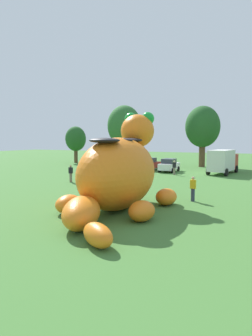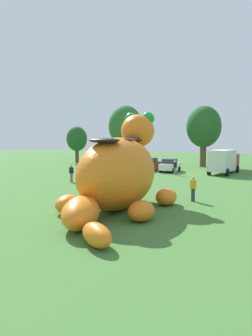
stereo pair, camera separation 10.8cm
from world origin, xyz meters
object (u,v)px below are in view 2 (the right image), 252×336
object	(u,v)px
car_black	(131,163)
car_white	(170,165)
car_yellow	(108,162)
car_red	(150,164)
box_truck	(224,161)
giant_inflatable_creature	(119,172)
spectator_mid_field	(193,189)
spectator_by_cars	(116,178)
spectator_near_inflatable	(175,168)
spectator_wandering	(71,174)

from	to	relation	value
car_black	car_white	size ratio (longest dim) A/B	1.03
car_yellow	car_red	xyz separation A→B (m)	(6.70, -0.07, 0.00)
car_black	box_truck	size ratio (longest dim) A/B	0.64
giant_inflatable_creature	spectator_mid_field	xyz separation A→B (m)	(3.53, 4.20, -1.39)
spectator_by_cars	car_black	bearing A→B (deg)	110.71
spectator_mid_field	car_yellow	bearing A→B (deg)	133.39
spectator_by_cars	spectator_near_inflatable	bearing A→B (deg)	81.70
car_white	spectator_wandering	bearing A→B (deg)	-113.24
giant_inflatable_creature	box_truck	distance (m)	22.47
giant_inflatable_creature	car_black	distance (m)	24.32
car_white	spectator_wandering	size ratio (longest dim) A/B	2.41
car_red	box_truck	size ratio (longest dim) A/B	0.63
giant_inflatable_creature	car_yellow	bearing A→B (deg)	121.27
spectator_by_cars	spectator_wandering	world-z (taller)	same
spectator_near_inflatable	spectator_wandering	distance (m)	12.82
spectator_by_cars	spectator_wandering	bearing A→B (deg)	167.24
spectator_near_inflatable	spectator_mid_field	distance (m)	15.45
spectator_near_inflatable	spectator_mid_field	xyz separation A→B (m)	(5.68, -14.37, 0.00)
giant_inflatable_creature	car_red	world-z (taller)	giant_inflatable_creature
giant_inflatable_creature	spectator_mid_field	size ratio (longest dim) A/B	6.88
car_yellow	car_red	size ratio (longest dim) A/B	1.02
car_black	car_yellow	bearing A→B (deg)	-178.70
car_yellow	car_black	xyz separation A→B (m)	(3.76, 0.09, 0.00)
car_white	spectator_mid_field	xyz separation A→B (m)	(7.30, -17.38, -0.01)
box_truck	car_yellow	bearing A→B (deg)	-179.68
spectator_near_inflatable	car_white	bearing A→B (deg)	118.24
car_yellow	spectator_near_inflatable	bearing A→B (deg)	-17.69
spectator_by_cars	spectator_wandering	xyz separation A→B (m)	(-5.69, 1.29, 0.00)
box_truck	spectator_near_inflatable	size ratio (longest dim) A/B	3.87
giant_inflatable_creature	car_white	size ratio (longest dim) A/B	2.86
giant_inflatable_creature	car_black	size ratio (longest dim) A/B	2.77
box_truck	spectator_near_inflatable	bearing A→B (deg)	-143.72
spectator_by_cars	spectator_wandering	size ratio (longest dim) A/B	1.00
spectator_near_inflatable	spectator_by_cars	xyz separation A→B (m)	(-1.72, -11.76, 0.00)
car_white	spectator_mid_field	distance (m)	18.85
spectator_by_cars	box_truck	bearing A→B (deg)	66.38
car_black	spectator_by_cars	bearing A→B (deg)	-69.29
car_black	spectator_near_inflatable	size ratio (longest dim) A/B	2.48
giant_inflatable_creature	spectator_mid_field	distance (m)	5.66
car_red	spectator_by_cars	size ratio (longest dim) A/B	2.45
giant_inflatable_creature	car_red	distance (m)	23.16
car_white	giant_inflatable_creature	bearing A→B (deg)	-80.11
box_truck	spectator_near_inflatable	distance (m)	6.30
spectator_mid_field	giant_inflatable_creature	bearing A→B (deg)	-130.08
car_yellow	car_black	bearing A→B (deg)	1.30
car_red	car_black	bearing A→B (deg)	176.95
car_black	spectator_by_cars	distance (m)	16.52
car_yellow	box_truck	size ratio (longest dim) A/B	0.64
car_yellow	spectator_mid_field	xyz separation A→B (m)	(17.00, -17.98, -0.01)
spectator_mid_field	spectator_wandering	xyz separation A→B (m)	(-13.08, 3.90, 0.00)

